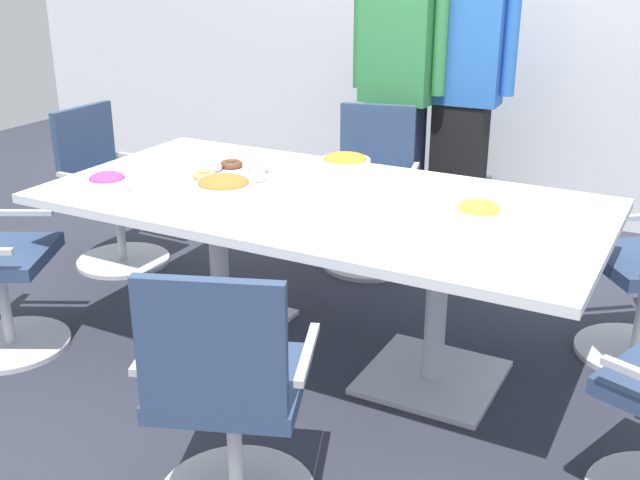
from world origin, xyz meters
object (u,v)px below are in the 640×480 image
office_chair_5 (371,196)px  snack_bowl_pretzels (224,188)px  donut_platter (232,174)px  office_chair_0 (110,196)px  snack_bowl_chips_yellow (478,215)px  person_standing_0 (397,88)px  conference_table (320,224)px  snack_bowl_chips_orange (345,162)px  office_chair_2 (228,406)px  person_standing_1 (463,89)px  snack_bowl_candy_mix (108,183)px  napkin_pile (351,200)px

office_chair_5 → snack_bowl_pretzels: size_ratio=3.66×
donut_platter → office_chair_0: bearing=163.3°
snack_bowl_chips_yellow → person_standing_0: bearing=121.9°
conference_table → snack_bowl_chips_orange: snack_bowl_chips_orange is taller
office_chair_2 → snack_bowl_chips_yellow: size_ratio=4.93×
donut_platter → person_standing_1: bearing=71.5°
snack_bowl_pretzels → donut_platter: 0.34m
snack_bowl_candy_mix → snack_bowl_pretzels: (0.50, 0.16, 0.01)m
office_chair_2 → snack_bowl_chips_orange: (-0.34, 1.50, 0.39)m
office_chair_2 → napkin_pile: (-0.07, 1.02, 0.38)m
office_chair_5 → person_standing_1: size_ratio=0.50×
snack_bowl_chips_orange → conference_table: bearing=-78.6°
office_chair_2 → snack_bowl_chips_yellow: office_chair_2 is taller
office_chair_0 → office_chair_2: bearing=51.8°
person_standing_1 → snack_bowl_candy_mix: (-0.90, -2.11, -0.15)m
snack_bowl_chips_orange → donut_platter: (-0.41, -0.35, -0.02)m
office_chair_5 → snack_bowl_chips_orange: office_chair_5 is taller
office_chair_2 → person_standing_1: bearing=73.1°
office_chair_2 → snack_bowl_pretzels: office_chair_2 is taller
office_chair_2 → person_standing_0: (-0.56, 2.67, 0.54)m
donut_platter → napkin_pile: 0.69m
conference_table → napkin_pile: bearing=-20.7°
office_chair_0 → snack_bowl_candy_mix: (0.74, -0.78, 0.39)m
office_chair_5 → snack_bowl_chips_orange: bearing=90.0°
person_standing_0 → snack_bowl_chips_yellow: (1.02, -1.64, -0.15)m
office_chair_2 → snack_bowl_chips_orange: 1.59m
office_chair_2 → napkin_pile: bearing=73.2°
person_standing_1 → snack_bowl_chips_yellow: 1.91m
office_chair_0 → person_standing_0: person_standing_0 is taller
office_chair_5 → person_standing_1: 0.89m
person_standing_0 → snack_bowl_chips_yellow: size_ratio=9.80×
napkin_pile → office_chair_2: bearing=-86.0°
office_chair_2 → snack_bowl_pretzels: size_ratio=3.66×
person_standing_0 → donut_platter: (-0.19, -1.51, -0.18)m
conference_table → snack_bowl_candy_mix: snack_bowl_candy_mix is taller
napkin_pile → snack_bowl_chips_orange: bearing=118.7°
office_chair_0 → office_chair_5: bearing=118.2°
office_chair_5 → office_chair_0: bearing=14.1°
office_chair_0 → person_standing_0: bearing=133.5°
snack_bowl_candy_mix → office_chair_5: bearing=68.0°
person_standing_0 → napkin_pile: bearing=109.6°
conference_table → snack_bowl_chips_yellow: bearing=-4.9°
person_standing_1 → snack_bowl_candy_mix: person_standing_1 is taller
person_standing_1 → snack_bowl_candy_mix: bearing=64.2°
conference_table → office_chair_2: office_chair_2 is taller
office_chair_2 → conference_table: bearing=82.3°
office_chair_5 → snack_bowl_chips_orange: size_ratio=3.79×
conference_table → snack_bowl_candy_mix: bearing=-155.4°
person_standing_0 → snack_bowl_chips_yellow: person_standing_0 is taller
person_standing_0 → snack_bowl_pretzels: (-0.03, -1.81, -0.15)m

